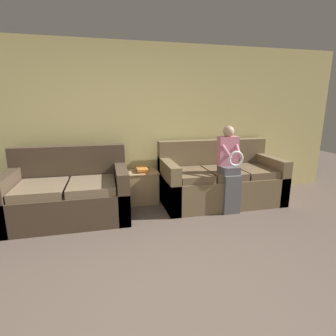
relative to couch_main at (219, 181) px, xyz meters
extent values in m
plane|color=brown|center=(-1.39, -2.29, -0.35)|extent=(14.00, 14.00, 0.00)
cube|color=#DBCC7F|center=(-1.39, 0.54, 0.92)|extent=(7.59, 0.06, 2.55)
cube|color=brown|center=(0.00, -0.05, -0.12)|extent=(1.92, 0.96, 0.47)
cube|color=brown|center=(0.00, 0.34, 0.38)|extent=(1.92, 0.20, 0.52)
cube|color=brown|center=(-0.88, -0.05, 0.01)|extent=(0.16, 0.96, 0.73)
cube|color=brown|center=(0.88, -0.05, 0.01)|extent=(0.16, 0.96, 0.73)
cube|color=brown|center=(-0.53, -0.15, 0.17)|extent=(0.50, 0.72, 0.11)
cube|color=brown|center=(0.00, -0.15, 0.17)|extent=(0.50, 0.72, 0.11)
cube|color=brown|center=(0.53, -0.15, 0.17)|extent=(0.50, 0.72, 0.11)
cube|color=#473828|center=(-2.35, -0.16, -0.13)|extent=(1.63, 0.98, 0.44)
cube|color=#473828|center=(-2.35, 0.23, 0.36)|extent=(1.63, 0.20, 0.55)
cube|color=#473828|center=(-3.09, -0.16, 0.01)|extent=(0.16, 0.98, 0.71)
cube|color=#473828|center=(-1.61, -0.16, 0.01)|extent=(0.16, 0.98, 0.71)
cube|color=#7A664C|center=(-2.68, -0.26, 0.14)|extent=(0.62, 0.74, 0.11)
cube|color=#7A664C|center=(-2.02, -0.26, 0.14)|extent=(0.62, 0.74, 0.11)
cube|color=#56565B|center=(-0.04, -0.53, -0.06)|extent=(0.25, 0.10, 0.58)
cube|color=#56565B|center=(-0.04, -0.39, 0.28)|extent=(0.25, 0.28, 0.11)
cube|color=#D17A8E|center=(-0.04, -0.32, 0.56)|extent=(0.30, 0.14, 0.44)
sphere|color=tan|center=(-0.04, -0.32, 0.85)|extent=(0.16, 0.16, 0.16)
torus|color=white|center=(-0.04, -0.59, 0.49)|extent=(0.23, 0.04, 0.23)
cylinder|color=#D17A8E|center=(-0.13, -0.45, 0.59)|extent=(0.11, 0.31, 0.24)
cylinder|color=#D17A8E|center=(0.06, -0.45, 0.59)|extent=(0.11, 0.31, 0.24)
cube|color=tan|center=(-1.25, 0.27, -0.09)|extent=(0.49, 0.41, 0.52)
cube|color=tan|center=(-1.25, 0.27, 0.16)|extent=(0.51, 0.43, 0.02)
cube|color=orange|center=(-1.24, 0.29, 0.19)|extent=(0.16, 0.30, 0.03)
cube|color=orange|center=(-1.26, 0.26, 0.22)|extent=(0.17, 0.29, 0.03)
camera|label=1|loc=(-1.80, -3.87, 1.23)|focal=28.00mm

